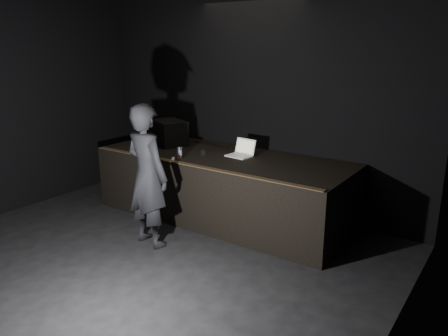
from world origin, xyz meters
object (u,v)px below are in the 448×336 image
at_px(stage_riser, 222,186).
at_px(person, 147,176).
at_px(stage_monitor, 169,133).
at_px(beer_can, 180,153).
at_px(laptop, 242,152).

relative_size(stage_riser, person, 2.07).
xyz_separation_m(stage_riser, stage_monitor, (-1.18, 0.10, 0.71)).
xyz_separation_m(stage_riser, person, (-0.26, -1.37, 0.47)).
xyz_separation_m(stage_riser, beer_can, (-0.41, -0.53, 0.59)).
relative_size(beer_can, person, 0.09).
height_order(stage_monitor, beer_can, stage_monitor).
distance_m(laptop, beer_can, 0.95).
height_order(stage_riser, laptop, laptop).
distance_m(laptop, person, 1.61).
relative_size(stage_monitor, laptop, 1.88).
xyz_separation_m(laptop, person, (-0.51, -1.53, -0.10)).
bearing_deg(stage_riser, laptop, 32.86).
distance_m(stage_riser, stage_monitor, 1.38).
distance_m(stage_monitor, laptop, 1.44).
distance_m(stage_monitor, beer_can, 1.00).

